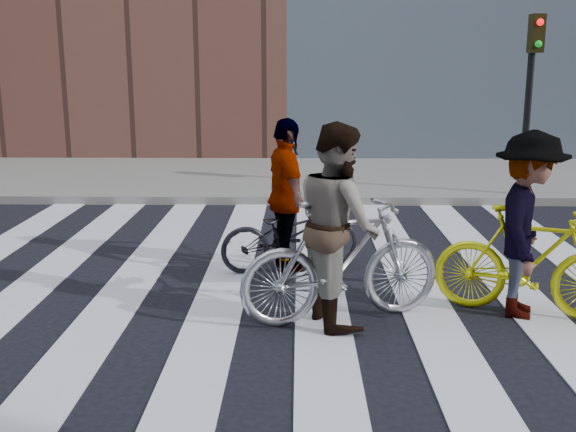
{
  "coord_description": "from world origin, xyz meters",
  "views": [
    {
      "loc": [
        0.31,
        -6.85,
        2.53
      ],
      "look_at": [
        0.19,
        0.3,
        0.88
      ],
      "focal_mm": 42.0,
      "sensor_mm": 36.0,
      "label": 1
    }
  ],
  "objects_px": {
    "bike_yellow_right": "(530,262)",
    "rider_rear": "(287,196)",
    "traffic_signal": "(532,76)",
    "rider_right": "(528,225)",
    "bike_silver_mid": "(342,261)",
    "bike_dark_rear": "(291,234)",
    "rider_mid": "(338,224)"
  },
  "relations": [
    {
      "from": "traffic_signal",
      "to": "bike_dark_rear",
      "type": "distance_m",
      "value": 6.18
    },
    {
      "from": "bike_silver_mid",
      "to": "bike_yellow_right",
      "type": "bearing_deg",
      "value": -101.78
    },
    {
      "from": "traffic_signal",
      "to": "rider_rear",
      "type": "height_order",
      "value": "traffic_signal"
    },
    {
      "from": "bike_yellow_right",
      "to": "rider_right",
      "type": "height_order",
      "value": "rider_right"
    },
    {
      "from": "traffic_signal",
      "to": "bike_yellow_right",
      "type": "height_order",
      "value": "traffic_signal"
    },
    {
      "from": "rider_mid",
      "to": "bike_yellow_right",
      "type": "bearing_deg",
      "value": -101.92
    },
    {
      "from": "bike_silver_mid",
      "to": "rider_right",
      "type": "bearing_deg",
      "value": -101.63
    },
    {
      "from": "bike_yellow_right",
      "to": "bike_dark_rear",
      "type": "distance_m",
      "value": 2.84
    },
    {
      "from": "traffic_signal",
      "to": "rider_right",
      "type": "relative_size",
      "value": 1.77
    },
    {
      "from": "bike_dark_rear",
      "to": "rider_right",
      "type": "xyz_separation_m",
      "value": [
        2.37,
        -1.48,
        0.48
      ]
    },
    {
      "from": "bike_yellow_right",
      "to": "rider_mid",
      "type": "distance_m",
      "value": 2.0
    },
    {
      "from": "rider_right",
      "to": "rider_mid",
      "type": "bearing_deg",
      "value": 115.55
    },
    {
      "from": "rider_rear",
      "to": "rider_right",
      "type": "bearing_deg",
      "value": -137.94
    },
    {
      "from": "traffic_signal",
      "to": "rider_rear",
      "type": "xyz_separation_m",
      "value": [
        -4.24,
        -4.16,
        -1.34
      ]
    },
    {
      "from": "bike_yellow_right",
      "to": "bike_silver_mid",
      "type": "bearing_deg",
      "value": 115.55
    },
    {
      "from": "bike_yellow_right",
      "to": "bike_dark_rear",
      "type": "relative_size",
      "value": 1.07
    },
    {
      "from": "bike_silver_mid",
      "to": "bike_dark_rear",
      "type": "height_order",
      "value": "bike_silver_mid"
    },
    {
      "from": "rider_right",
      "to": "rider_rear",
      "type": "relative_size",
      "value": 1.0
    },
    {
      "from": "traffic_signal",
      "to": "bike_dark_rear",
      "type": "relative_size",
      "value": 1.9
    },
    {
      "from": "traffic_signal",
      "to": "bike_silver_mid",
      "type": "distance_m",
      "value": 7.08
    },
    {
      "from": "bike_silver_mid",
      "to": "bike_yellow_right",
      "type": "relative_size",
      "value": 1.1
    },
    {
      "from": "bike_silver_mid",
      "to": "rider_rear",
      "type": "bearing_deg",
      "value": 1.69
    },
    {
      "from": "bike_silver_mid",
      "to": "bike_yellow_right",
      "type": "distance_m",
      "value": 1.9
    },
    {
      "from": "bike_dark_rear",
      "to": "rider_right",
      "type": "relative_size",
      "value": 0.93
    },
    {
      "from": "rider_rear",
      "to": "bike_silver_mid",
      "type": "bearing_deg",
      "value": -177.37
    },
    {
      "from": "bike_dark_rear",
      "to": "rider_rear",
      "type": "height_order",
      "value": "rider_rear"
    },
    {
      "from": "bike_yellow_right",
      "to": "rider_rear",
      "type": "xyz_separation_m",
      "value": [
        -2.47,
        1.48,
        0.38
      ]
    },
    {
      "from": "traffic_signal",
      "to": "rider_rear",
      "type": "distance_m",
      "value": 6.09
    },
    {
      "from": "bike_yellow_right",
      "to": "rider_rear",
      "type": "height_order",
      "value": "rider_rear"
    },
    {
      "from": "traffic_signal",
      "to": "rider_mid",
      "type": "height_order",
      "value": "traffic_signal"
    },
    {
      "from": "bike_yellow_right",
      "to": "rider_rear",
      "type": "relative_size",
      "value": 1.0
    },
    {
      "from": "bike_silver_mid",
      "to": "rider_mid",
      "type": "height_order",
      "value": "rider_mid"
    }
  ]
}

